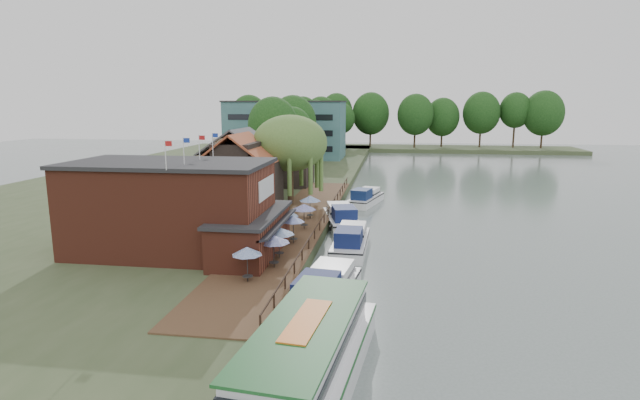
{
  "coord_description": "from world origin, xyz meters",
  "views": [
    {
      "loc": [
        1.22,
        -37.27,
        12.64
      ],
      "look_at": [
        -6.0,
        12.0,
        3.0
      ],
      "focal_mm": 28.0,
      "sensor_mm": 36.0,
      "label": 1
    }
  ],
  "objects_px": {
    "cottage_a": "(240,174)",
    "cruiser_0": "(325,286)",
    "tour_boat": "(302,363)",
    "cruiser_3": "(366,196)",
    "umbrella_3": "(293,229)",
    "cruiser_1": "(351,237)",
    "pub": "(195,208)",
    "hotel_block": "(286,129)",
    "umbrella_1": "(274,251)",
    "willow": "(290,160)",
    "cottage_b": "(241,162)",
    "swan": "(322,336)",
    "umbrella_2": "(279,242)",
    "umbrella_4": "(287,223)",
    "cruiser_2": "(341,215)",
    "umbrella_0": "(247,264)",
    "umbrella_6": "(310,207)",
    "umbrella_5": "(304,216)",
    "cottage_c": "(286,156)"
  },
  "relations": [
    {
      "from": "cottage_b",
      "to": "swan",
      "type": "xyz_separation_m",
      "value": [
        15.7,
        -36.36,
        -5.03
      ]
    },
    {
      "from": "cottage_a",
      "to": "cruiser_0",
      "type": "xyz_separation_m",
      "value": [
        12.19,
        -21.52,
        -3.98
      ]
    },
    {
      "from": "umbrella_6",
      "to": "tour_boat",
      "type": "relative_size",
      "value": 0.15
    },
    {
      "from": "umbrella_5",
      "to": "umbrella_6",
      "type": "relative_size",
      "value": 1.0
    },
    {
      "from": "tour_boat",
      "to": "hotel_block",
      "type": "bearing_deg",
      "value": 108.74
    },
    {
      "from": "umbrella_3",
      "to": "umbrella_5",
      "type": "relative_size",
      "value": 1.0
    },
    {
      "from": "tour_boat",
      "to": "cruiser_3",
      "type": "bearing_deg",
      "value": 95.73
    },
    {
      "from": "willow",
      "to": "cruiser_0",
      "type": "bearing_deg",
      "value": -73.83
    },
    {
      "from": "cruiser_2",
      "to": "umbrella_0",
      "type": "bearing_deg",
      "value": -115.63
    },
    {
      "from": "umbrella_5",
      "to": "umbrella_3",
      "type": "bearing_deg",
      "value": -90.37
    },
    {
      "from": "willow",
      "to": "swan",
      "type": "xyz_separation_m",
      "value": [
        8.2,
        -31.36,
        -5.99
      ]
    },
    {
      "from": "umbrella_5",
      "to": "swan",
      "type": "bearing_deg",
      "value": -77.09
    },
    {
      "from": "cruiser_0",
      "to": "cruiser_2",
      "type": "height_order",
      "value": "cruiser_0"
    },
    {
      "from": "umbrella_4",
      "to": "cruiser_1",
      "type": "relative_size",
      "value": 0.24
    },
    {
      "from": "umbrella_4",
      "to": "cruiser_2",
      "type": "xyz_separation_m",
      "value": [
        3.88,
        8.83,
        -1.06
      ]
    },
    {
      "from": "umbrella_3",
      "to": "umbrella_4",
      "type": "distance_m",
      "value": 2.26
    },
    {
      "from": "cottage_a",
      "to": "swan",
      "type": "bearing_deg",
      "value": -64.27
    },
    {
      "from": "cruiser_0",
      "to": "cruiser_3",
      "type": "height_order",
      "value": "cruiser_0"
    },
    {
      "from": "pub",
      "to": "willow",
      "type": "distance_m",
      "value": 20.36
    },
    {
      "from": "umbrella_3",
      "to": "swan",
      "type": "xyz_separation_m",
      "value": [
        4.58,
        -14.89,
        -2.07
      ]
    },
    {
      "from": "pub",
      "to": "cottage_b",
      "type": "relative_size",
      "value": 2.08
    },
    {
      "from": "cottage_a",
      "to": "umbrella_2",
      "type": "relative_size",
      "value": 3.58
    },
    {
      "from": "cottage_c",
      "to": "umbrella_1",
      "type": "xyz_separation_m",
      "value": [
        6.99,
        -36.89,
        -2.96
      ]
    },
    {
      "from": "cruiser_1",
      "to": "swan",
      "type": "xyz_separation_m",
      "value": [
        -0.08,
        -17.06,
        -0.96
      ]
    },
    {
      "from": "cottage_b",
      "to": "swan",
      "type": "relative_size",
      "value": 21.82
    },
    {
      "from": "hotel_block",
      "to": "umbrella_1",
      "type": "bearing_deg",
      "value": -78.53
    },
    {
      "from": "umbrella_3",
      "to": "pub",
      "type": "bearing_deg",
      "value": -153.66
    },
    {
      "from": "hotel_block",
      "to": "cottage_b",
      "type": "bearing_deg",
      "value": -85.03
    },
    {
      "from": "umbrella_0",
      "to": "tour_boat",
      "type": "height_order",
      "value": "umbrella_0"
    },
    {
      "from": "cruiser_1",
      "to": "umbrella_2",
      "type": "bearing_deg",
      "value": -127.31
    },
    {
      "from": "cottage_c",
      "to": "umbrella_6",
      "type": "relative_size",
      "value": 3.58
    },
    {
      "from": "pub",
      "to": "cottage_a",
      "type": "height_order",
      "value": "cottage_a"
    },
    {
      "from": "cottage_b",
      "to": "cottage_c",
      "type": "bearing_deg",
      "value": 66.04
    },
    {
      "from": "umbrella_0",
      "to": "umbrella_1",
      "type": "xyz_separation_m",
      "value": [
        1.03,
        3.12,
        0.0
      ]
    },
    {
      "from": "pub",
      "to": "umbrella_6",
      "type": "distance_m",
      "value": 14.72
    },
    {
      "from": "umbrella_0",
      "to": "umbrella_6",
      "type": "relative_size",
      "value": 1.0
    },
    {
      "from": "cruiser_2",
      "to": "umbrella_6",
      "type": "bearing_deg",
      "value": -165.17
    },
    {
      "from": "cruiser_0",
      "to": "tour_boat",
      "type": "relative_size",
      "value": 0.67
    },
    {
      "from": "cruiser_3",
      "to": "swan",
      "type": "height_order",
      "value": "cruiser_3"
    },
    {
      "from": "cottage_a",
      "to": "umbrella_4",
      "type": "height_order",
      "value": "cottage_a"
    },
    {
      "from": "umbrella_6",
      "to": "swan",
      "type": "relative_size",
      "value": 5.4
    },
    {
      "from": "willow",
      "to": "umbrella_2",
      "type": "xyz_separation_m",
      "value": [
        3.35,
        -20.58,
        -3.93
      ]
    },
    {
      "from": "umbrella_6",
      "to": "cruiser_1",
      "type": "height_order",
      "value": "umbrella_6"
    },
    {
      "from": "hotel_block",
      "to": "cottage_b",
      "type": "relative_size",
      "value": 2.65
    },
    {
      "from": "umbrella_4",
      "to": "cruiser_3",
      "type": "xyz_separation_m",
      "value": [
        5.75,
        20.89,
        -1.18
      ]
    },
    {
      "from": "umbrella_2",
      "to": "umbrella_3",
      "type": "relative_size",
      "value": 1.01
    },
    {
      "from": "umbrella_3",
      "to": "cruiser_1",
      "type": "distance_m",
      "value": 5.26
    },
    {
      "from": "umbrella_3",
      "to": "tour_boat",
      "type": "height_order",
      "value": "umbrella_3"
    },
    {
      "from": "umbrella_0",
      "to": "cottage_a",
      "type": "bearing_deg",
      "value": 108.34
    },
    {
      "from": "willow",
      "to": "swan",
      "type": "bearing_deg",
      "value": -75.34
    }
  ]
}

